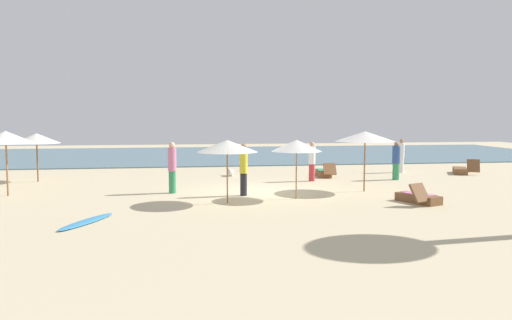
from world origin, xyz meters
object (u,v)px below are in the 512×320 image
object	(u,v)px
umbrella_0	(365,136)
lounger_2	(418,198)
umbrella_1	(6,137)
dog	(231,172)
umbrella_3	(227,146)
person_3	(244,169)
person_4	(401,155)
lounger_3	(461,170)
person_2	(396,161)
umbrella_2	(36,138)
person_1	(172,167)
lounger_1	(324,173)
person_0	(312,161)
umbrella_4	(296,146)
surfboard	(87,221)

from	to	relation	value
umbrella_0	lounger_2	xyz separation A→B (m)	(0.86, -2.68, -1.90)
umbrella_0	umbrella_1	distance (m)	12.98
lounger_2	dog	xyz separation A→B (m)	(-5.37, 8.20, -0.00)
umbrella_3	dog	xyz separation A→B (m)	(0.83, 7.31, -1.70)
person_3	person_4	xyz separation A→B (m)	(8.66, 6.03, -0.11)
lounger_3	person_3	distance (m)	12.45
lounger_3	person_2	world-z (taller)	person_2
umbrella_3	person_3	xyz separation A→B (m)	(0.72, 1.48, -0.91)
lounger_2	person_2	xyz separation A→B (m)	(1.74, 5.77, 0.67)
umbrella_2	person_2	size ratio (longest dim) A/B	1.23
person_1	person_2	size ratio (longest dim) A/B	1.12
umbrella_1	person_4	distance (m)	17.71
dog	umbrella_0	bearing A→B (deg)	-50.70
umbrella_2	lounger_1	world-z (taller)	umbrella_2
dog	person_2	bearing A→B (deg)	-18.86
person_4	person_3	bearing A→B (deg)	-145.16
lounger_1	person_0	distance (m)	1.94
person_3	umbrella_2	bearing A→B (deg)	148.83
person_3	umbrella_1	bearing A→B (deg)	171.83
person_1	person_2	distance (m)	10.05
lounger_1	person_3	xyz separation A→B (m)	(-4.40, -5.03, 0.79)
umbrella_0	person_4	xyz separation A→B (m)	(4.04, 5.71, -1.22)
umbrella_3	person_2	world-z (taller)	umbrella_3
umbrella_4	person_0	size ratio (longest dim) A/B	1.19
dog	surfboard	distance (m)	10.90
umbrella_1	lounger_3	world-z (taller)	umbrella_1
lounger_3	dog	distance (m)	11.25
person_2	umbrella_2	bearing A→B (deg)	174.04
umbrella_0	person_0	distance (m)	3.62
umbrella_3	lounger_1	world-z (taller)	umbrella_3
person_4	surfboard	xyz separation A→B (m)	(-13.40, -9.96, -0.82)
umbrella_2	umbrella_4	distance (m)	11.65
lounger_1	person_2	distance (m)	3.33
surfboard	umbrella_1	bearing A→B (deg)	124.99
umbrella_2	surfboard	bearing A→B (deg)	-68.33
lounger_3	lounger_1	bearing A→B (deg)	-179.66
person_0	dog	xyz separation A→B (m)	(-3.32, 2.31, -0.70)
umbrella_1	person_1	size ratio (longest dim) A/B	1.23
dog	umbrella_3	bearing A→B (deg)	-96.45
umbrella_3	lounger_2	distance (m)	6.49
lounger_1	person_2	size ratio (longest dim) A/B	1.05
umbrella_0	person_3	size ratio (longest dim) A/B	1.22
umbrella_4	lounger_1	distance (m)	6.76
lounger_2	lounger_3	distance (m)	9.47
umbrella_0	person_1	size ratio (longest dim) A/B	1.20
lounger_2	person_1	size ratio (longest dim) A/B	0.93
umbrella_1	umbrella_4	xyz separation A→B (m)	(10.04, -2.14, -0.26)
umbrella_1	lounger_3	size ratio (longest dim) A/B	1.34
umbrella_1	person_0	distance (m)	12.04
umbrella_4	person_0	xyz separation A→B (m)	(1.72, 4.46, -0.96)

